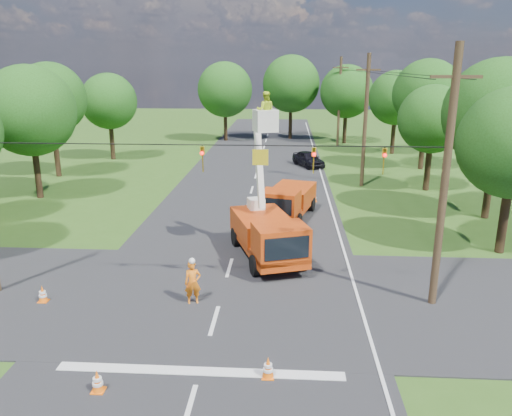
# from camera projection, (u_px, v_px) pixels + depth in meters

# --- Properties ---
(ground) EXTENTS (140.00, 140.00, 0.00)m
(ground) POSITION_uv_depth(u_px,v_px,m) (252.00, 190.00, 37.75)
(ground) COLOR #305519
(ground) RESTS_ON ground
(road_main) EXTENTS (12.00, 100.00, 0.06)m
(road_main) POSITION_uv_depth(u_px,v_px,m) (252.00, 190.00, 37.75)
(road_main) COLOR black
(road_main) RESTS_ON ground
(road_cross) EXTENTS (56.00, 10.00, 0.07)m
(road_cross) POSITION_uv_depth(u_px,v_px,m) (221.00, 297.00, 20.49)
(road_cross) COLOR black
(road_cross) RESTS_ON ground
(stop_bar) EXTENTS (9.00, 0.45, 0.02)m
(stop_bar) POSITION_uv_depth(u_px,v_px,m) (200.00, 373.00, 15.51)
(stop_bar) COLOR silver
(stop_bar) RESTS_ON ground
(edge_line) EXTENTS (0.12, 90.00, 0.02)m
(edge_line) POSITION_uv_depth(u_px,v_px,m) (326.00, 192.00, 37.41)
(edge_line) COLOR silver
(edge_line) RESTS_ON ground
(bucket_truck) EXTENTS (4.19, 6.73, 8.03)m
(bucket_truck) POSITION_uv_depth(u_px,v_px,m) (268.00, 226.00, 24.11)
(bucket_truck) COLOR #BF3F0D
(bucket_truck) RESTS_ON ground
(second_truck) EXTENTS (3.62, 6.25, 2.21)m
(second_truck) POSITION_uv_depth(u_px,v_px,m) (288.00, 201.00, 30.56)
(second_truck) COLOR #BF3F0D
(second_truck) RESTS_ON ground
(ground_worker) EXTENTS (0.75, 0.60, 1.80)m
(ground_worker) POSITION_uv_depth(u_px,v_px,m) (193.00, 283.00, 19.73)
(ground_worker) COLOR orange
(ground_worker) RESTS_ON ground
(distant_car) EXTENTS (3.30, 4.52, 1.43)m
(distant_car) POSITION_uv_depth(u_px,v_px,m) (308.00, 159.00, 46.33)
(distant_car) COLOR black
(distant_car) RESTS_ON ground
(traffic_cone_0) EXTENTS (0.38, 0.38, 0.71)m
(traffic_cone_0) POSITION_uv_depth(u_px,v_px,m) (97.00, 381.00, 14.50)
(traffic_cone_0) COLOR orange
(traffic_cone_0) RESTS_ON ground
(traffic_cone_1) EXTENTS (0.38, 0.38, 0.71)m
(traffic_cone_1) POSITION_uv_depth(u_px,v_px,m) (268.00, 368.00, 15.15)
(traffic_cone_1) COLOR orange
(traffic_cone_1) RESTS_ON ground
(traffic_cone_2) EXTENTS (0.38, 0.38, 0.71)m
(traffic_cone_2) POSITION_uv_depth(u_px,v_px,m) (255.00, 239.00, 26.26)
(traffic_cone_2) COLOR orange
(traffic_cone_2) RESTS_ON ground
(traffic_cone_3) EXTENTS (0.38, 0.38, 0.71)m
(traffic_cone_3) POSITION_uv_depth(u_px,v_px,m) (278.00, 219.00, 29.57)
(traffic_cone_3) COLOR orange
(traffic_cone_3) RESTS_ON ground
(traffic_cone_4) EXTENTS (0.38, 0.38, 0.71)m
(traffic_cone_4) POSITION_uv_depth(u_px,v_px,m) (43.00, 294.00, 19.99)
(traffic_cone_4) COLOR orange
(traffic_cone_4) RESTS_ON ground
(traffic_cone_7) EXTENTS (0.38, 0.38, 0.71)m
(traffic_cone_7) POSITION_uv_depth(u_px,v_px,m) (314.00, 197.00, 34.56)
(traffic_cone_7) COLOR orange
(traffic_cone_7) RESTS_ON ground
(pole_right_near) EXTENTS (1.80, 0.30, 10.00)m
(pole_right_near) POSITION_uv_depth(u_px,v_px,m) (445.00, 179.00, 18.56)
(pole_right_near) COLOR #4C3823
(pole_right_near) RESTS_ON ground
(pole_right_mid) EXTENTS (1.80, 0.30, 10.00)m
(pole_right_mid) POSITION_uv_depth(u_px,v_px,m) (365.00, 120.00, 37.73)
(pole_right_mid) COLOR #4C3823
(pole_right_mid) RESTS_ON ground
(pole_right_far) EXTENTS (1.80, 0.30, 10.00)m
(pole_right_far) POSITION_uv_depth(u_px,v_px,m) (339.00, 101.00, 56.90)
(pole_right_far) COLOR #4C3823
(pole_right_far) RESTS_ON ground
(signal_span) EXTENTS (18.00, 0.29, 1.07)m
(signal_span) POSITION_uv_depth(u_px,v_px,m) (277.00, 157.00, 18.72)
(signal_span) COLOR black
(signal_span) RESTS_ON ground
(tree_left_d) EXTENTS (6.20, 6.20, 9.24)m
(tree_left_d) POSITION_uv_depth(u_px,v_px,m) (30.00, 111.00, 34.05)
(tree_left_d) COLOR #382616
(tree_left_d) RESTS_ON ground
(tree_left_e) EXTENTS (5.80, 5.80, 9.41)m
(tree_left_e) POSITION_uv_depth(u_px,v_px,m) (50.00, 98.00, 40.77)
(tree_left_e) COLOR #382616
(tree_left_e) RESTS_ON ground
(tree_left_f) EXTENTS (5.40, 5.40, 8.40)m
(tree_left_f) POSITION_uv_depth(u_px,v_px,m) (109.00, 101.00, 48.54)
(tree_left_f) COLOR #382616
(tree_left_f) RESTS_ON ground
(tree_right_b) EXTENTS (6.40, 6.40, 9.65)m
(tree_right_b) POSITION_uv_depth(u_px,v_px,m) (499.00, 113.00, 29.31)
(tree_right_b) COLOR #382616
(tree_right_b) RESTS_ON ground
(tree_right_c) EXTENTS (5.00, 5.00, 7.83)m
(tree_right_c) POSITION_uv_depth(u_px,v_px,m) (432.00, 119.00, 36.44)
(tree_right_c) COLOR #382616
(tree_right_c) RESTS_ON ground
(tree_right_d) EXTENTS (6.00, 6.00, 9.70)m
(tree_right_d) POSITION_uv_depth(u_px,v_px,m) (427.00, 94.00, 43.63)
(tree_right_d) COLOR #382616
(tree_right_d) RESTS_ON ground
(tree_right_e) EXTENTS (5.60, 5.60, 8.63)m
(tree_right_e) POSITION_uv_depth(u_px,v_px,m) (396.00, 98.00, 51.60)
(tree_right_e) COLOR #382616
(tree_right_e) RESTS_ON ground
(tree_far_a) EXTENTS (6.60, 6.60, 9.50)m
(tree_far_a) POSITION_uv_depth(u_px,v_px,m) (225.00, 90.00, 60.28)
(tree_far_a) COLOR #382616
(tree_far_a) RESTS_ON ground
(tree_far_b) EXTENTS (7.00, 7.00, 10.32)m
(tree_far_b) POSITION_uv_depth(u_px,v_px,m) (291.00, 84.00, 61.55)
(tree_far_b) COLOR #382616
(tree_far_b) RESTS_ON ground
(tree_far_c) EXTENTS (6.20, 6.20, 9.18)m
(tree_far_c) POSITION_uv_depth(u_px,v_px,m) (347.00, 92.00, 58.49)
(tree_far_c) COLOR #382616
(tree_far_c) RESTS_ON ground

